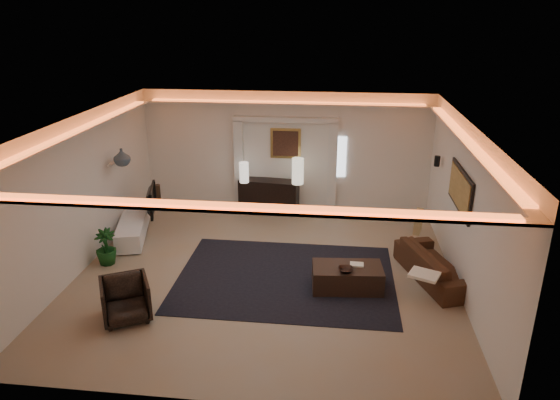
# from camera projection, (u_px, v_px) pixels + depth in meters

# --- Properties ---
(floor) EXTENTS (7.00, 7.00, 0.00)m
(floor) POSITION_uv_depth(u_px,v_px,m) (266.00, 272.00, 9.77)
(floor) COLOR #997E5C
(floor) RESTS_ON ground
(ceiling) EXTENTS (7.00, 7.00, 0.00)m
(ceiling) POSITION_uv_depth(u_px,v_px,m) (264.00, 122.00, 8.76)
(ceiling) COLOR white
(ceiling) RESTS_ON ground
(wall_back) EXTENTS (7.00, 0.00, 7.00)m
(wall_back) POSITION_uv_depth(u_px,v_px,m) (286.00, 151.00, 12.52)
(wall_back) COLOR white
(wall_back) RESTS_ON ground
(wall_front) EXTENTS (7.00, 0.00, 7.00)m
(wall_front) POSITION_uv_depth(u_px,v_px,m) (222.00, 304.00, 6.00)
(wall_front) COLOR white
(wall_front) RESTS_ON ground
(wall_left) EXTENTS (0.00, 7.00, 7.00)m
(wall_left) POSITION_uv_depth(u_px,v_px,m) (82.00, 193.00, 9.64)
(wall_left) COLOR white
(wall_left) RESTS_ON ground
(wall_right) EXTENTS (0.00, 7.00, 7.00)m
(wall_right) POSITION_uv_depth(u_px,v_px,m) (464.00, 209.00, 8.88)
(wall_right) COLOR white
(wall_right) RESTS_ON ground
(cove_soffit) EXTENTS (7.00, 7.00, 0.04)m
(cove_soffit) POSITION_uv_depth(u_px,v_px,m) (265.00, 138.00, 8.85)
(cove_soffit) COLOR silver
(cove_soffit) RESTS_ON ceiling
(daylight_slit) EXTENTS (0.25, 0.03, 1.00)m
(daylight_slit) POSITION_uv_depth(u_px,v_px,m) (341.00, 157.00, 12.39)
(daylight_slit) COLOR white
(daylight_slit) RESTS_ON wall_back
(area_rug) EXTENTS (4.00, 3.00, 0.01)m
(area_rug) POSITION_uv_depth(u_px,v_px,m) (286.00, 278.00, 9.54)
(area_rug) COLOR black
(area_rug) RESTS_ON ground
(pilaster_left) EXTENTS (0.22, 0.20, 2.20)m
(pilaster_left) POSITION_uv_depth(u_px,v_px,m) (239.00, 164.00, 12.67)
(pilaster_left) COLOR silver
(pilaster_left) RESTS_ON ground
(pilaster_right) EXTENTS (0.22, 0.20, 2.20)m
(pilaster_right) POSITION_uv_depth(u_px,v_px,m) (332.00, 167.00, 12.42)
(pilaster_right) COLOR silver
(pilaster_right) RESTS_ON ground
(alcove_header) EXTENTS (2.52, 0.20, 0.12)m
(alcove_header) POSITION_uv_depth(u_px,v_px,m) (285.00, 120.00, 12.15)
(alcove_header) COLOR silver
(alcove_header) RESTS_ON wall_back
(painting_frame) EXTENTS (0.74, 0.04, 0.74)m
(painting_frame) POSITION_uv_depth(u_px,v_px,m) (286.00, 143.00, 12.42)
(painting_frame) COLOR tan
(painting_frame) RESTS_ON wall_back
(painting_canvas) EXTENTS (0.62, 0.02, 0.62)m
(painting_canvas) POSITION_uv_depth(u_px,v_px,m) (285.00, 144.00, 12.40)
(painting_canvas) COLOR #4C2D1E
(painting_canvas) RESTS_ON wall_back
(art_panel_frame) EXTENTS (0.04, 1.64, 0.74)m
(art_panel_frame) POSITION_uv_depth(u_px,v_px,m) (461.00, 190.00, 9.07)
(art_panel_frame) COLOR black
(art_panel_frame) RESTS_ON wall_right
(art_panel_gold) EXTENTS (0.02, 1.50, 0.62)m
(art_panel_gold) POSITION_uv_depth(u_px,v_px,m) (459.00, 190.00, 9.08)
(art_panel_gold) COLOR tan
(art_panel_gold) RESTS_ON wall_right
(wall_sconce) EXTENTS (0.12, 0.12, 0.22)m
(wall_sconce) POSITION_uv_depth(u_px,v_px,m) (437.00, 161.00, 10.86)
(wall_sconce) COLOR black
(wall_sconce) RESTS_ON wall_right
(wall_niche) EXTENTS (0.10, 0.55, 0.04)m
(wall_niche) POSITION_uv_depth(u_px,v_px,m) (115.00, 162.00, 10.87)
(wall_niche) COLOR silver
(wall_niche) RESTS_ON wall_left
(console) EXTENTS (1.50, 0.62, 0.73)m
(console) POSITION_uv_depth(u_px,v_px,m) (269.00, 194.00, 12.70)
(console) COLOR black
(console) RESTS_ON ground
(lamp_left) EXTENTS (0.26, 0.26, 0.50)m
(lamp_left) POSITION_uv_depth(u_px,v_px,m) (244.00, 169.00, 12.30)
(lamp_left) COLOR white
(lamp_left) RESTS_ON console
(lamp_right) EXTENTS (0.29, 0.29, 0.63)m
(lamp_right) POSITION_uv_depth(u_px,v_px,m) (298.00, 171.00, 12.21)
(lamp_right) COLOR beige
(lamp_right) RESTS_ON console
(media_ledge) EXTENTS (1.04, 2.16, 0.39)m
(media_ledge) POSITION_uv_depth(u_px,v_px,m) (133.00, 226.00, 11.28)
(media_ledge) COLOR white
(media_ledge) RESTS_ON ground
(tv) EXTENTS (1.05, 0.41, 0.60)m
(tv) POSITION_uv_depth(u_px,v_px,m) (148.00, 199.00, 11.36)
(tv) COLOR black
(tv) RESTS_ON media_ledge
(figurine) EXTENTS (0.19, 0.19, 0.41)m
(figurine) POSITION_uv_depth(u_px,v_px,m) (157.00, 193.00, 12.09)
(figurine) COLOR #342519
(figurine) RESTS_ON media_ledge
(ginger_jar) EXTENTS (0.36, 0.36, 0.36)m
(ginger_jar) POSITION_uv_depth(u_px,v_px,m) (122.00, 157.00, 10.53)
(ginger_jar) COLOR #4D6068
(ginger_jar) RESTS_ON wall_niche
(plant) EXTENTS (0.46, 0.46, 0.72)m
(plant) POSITION_uv_depth(u_px,v_px,m) (106.00, 247.00, 9.96)
(plant) COLOR #113E14
(plant) RESTS_ON ground
(sofa) EXTENTS (2.10, 1.37, 0.57)m
(sofa) POSITION_uv_depth(u_px,v_px,m) (436.00, 265.00, 9.41)
(sofa) COLOR black
(sofa) RESTS_ON ground
(throw_blanket) EXTENTS (0.58, 0.54, 0.05)m
(throw_blanket) POSITION_uv_depth(u_px,v_px,m) (424.00, 275.00, 8.52)
(throw_blanket) COLOR beige
(throw_blanket) RESTS_ON sofa
(throw_pillow) EXTENTS (0.24, 0.47, 0.45)m
(throw_pillow) POSITION_uv_depth(u_px,v_px,m) (418.00, 221.00, 10.67)
(throw_pillow) COLOR tan
(throw_pillow) RESTS_ON sofa
(coffee_table) EXTENTS (1.29, 0.78, 0.46)m
(coffee_table) POSITION_uv_depth(u_px,v_px,m) (347.00, 278.00, 9.11)
(coffee_table) COLOR black
(coffee_table) RESTS_ON ground
(bowl) EXTENTS (0.29, 0.29, 0.06)m
(bowl) POSITION_uv_depth(u_px,v_px,m) (346.00, 271.00, 8.87)
(bowl) COLOR black
(bowl) RESTS_ON coffee_table
(magazine) EXTENTS (0.24, 0.18, 0.03)m
(magazine) POSITION_uv_depth(u_px,v_px,m) (357.00, 266.00, 9.09)
(magazine) COLOR white
(magazine) RESTS_ON coffee_table
(armchair) EXTENTS (1.00, 1.01, 0.69)m
(armchair) POSITION_uv_depth(u_px,v_px,m) (126.00, 300.00, 8.18)
(armchair) COLOR #30291F
(armchair) RESTS_ON ground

